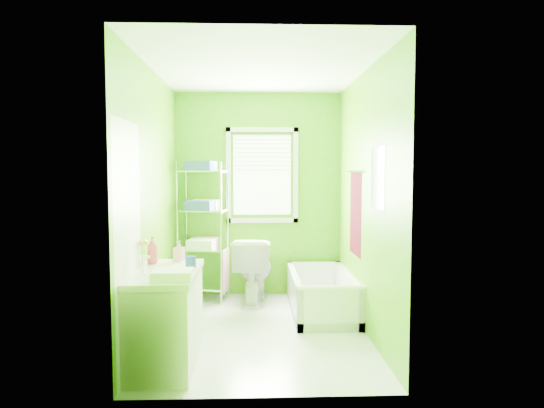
{
  "coord_description": "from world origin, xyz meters",
  "views": [
    {
      "loc": [
        -0.06,
        -4.79,
        1.62
      ],
      "look_at": [
        0.13,
        0.25,
        1.26
      ],
      "focal_mm": 32.0,
      "sensor_mm": 36.0,
      "label": 1
    }
  ],
  "objects_px": {
    "toilet": "(254,270)",
    "vanity": "(165,314)",
    "wire_shelf_unit": "(204,215)",
    "bathtub": "(322,299)"
  },
  "relations": [
    {
      "from": "bathtub",
      "to": "wire_shelf_unit",
      "type": "distance_m",
      "value": 1.77
    },
    {
      "from": "toilet",
      "to": "vanity",
      "type": "bearing_deg",
      "value": 75.66
    },
    {
      "from": "bathtub",
      "to": "toilet",
      "type": "bearing_deg",
      "value": 149.06
    },
    {
      "from": "bathtub",
      "to": "vanity",
      "type": "relative_size",
      "value": 1.4
    },
    {
      "from": "vanity",
      "to": "wire_shelf_unit",
      "type": "distance_m",
      "value": 2.12
    },
    {
      "from": "toilet",
      "to": "vanity",
      "type": "xyz_separation_m",
      "value": [
        -0.73,
        -1.87,
        0.02
      ]
    },
    {
      "from": "bathtub",
      "to": "toilet",
      "type": "height_order",
      "value": "toilet"
    },
    {
      "from": "toilet",
      "to": "wire_shelf_unit",
      "type": "distance_m",
      "value": 0.91
    },
    {
      "from": "toilet",
      "to": "vanity",
      "type": "height_order",
      "value": "vanity"
    },
    {
      "from": "wire_shelf_unit",
      "to": "toilet",
      "type": "bearing_deg",
      "value": -14.08
    }
  ]
}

